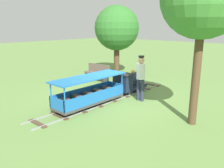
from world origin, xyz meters
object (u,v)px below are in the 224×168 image
oak_tree_near (117,28)px  passenger_car (90,94)px  park_bench (97,73)px  locomotive (129,81)px  conductor_person (141,75)px

oak_tree_near → passenger_car: bearing=-59.3°
oak_tree_near → park_bench: bearing=-83.1°
locomotive → conductor_person: bearing=-29.0°
locomotive → passenger_car: size_ratio=0.54×
park_bench → oak_tree_near: (-0.20, 1.64, 2.05)m
conductor_person → oak_tree_near: (-3.44, 2.65, 1.51)m
passenger_car → oak_tree_near: bearing=120.7°
locomotive → oak_tree_near: 3.86m
conductor_person → oak_tree_near: bearing=142.3°
locomotive → conductor_person: (0.91, -0.51, 0.47)m
locomotive → oak_tree_near: (-2.53, 2.15, 1.98)m
locomotive → passenger_car: 2.10m
passenger_car → oak_tree_near: oak_tree_near is taller
passenger_car → oak_tree_near: size_ratio=0.74×
passenger_car → conductor_person: conductor_person is taller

